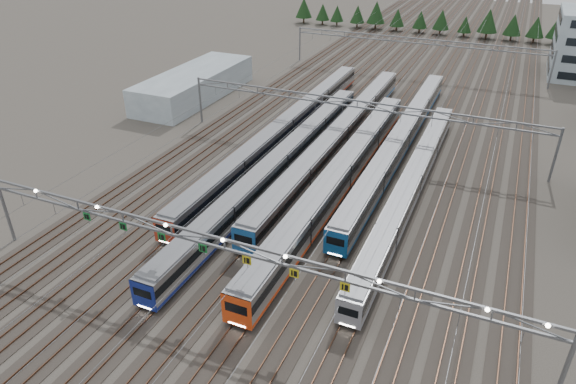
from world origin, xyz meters
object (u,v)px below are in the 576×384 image
at_px(train_b, 279,164).
at_px(west_shed, 195,84).
at_px(train_e, 401,139).
at_px(train_f, 411,184).
at_px(train_c, 339,136).
at_px(train_d, 340,176).
at_px(train_a, 285,128).
at_px(gantry_near, 223,247).
at_px(gantry_mid, 357,110).
at_px(gantry_far, 416,45).

xyz_separation_m(train_b, west_shed, (-29.60, 24.83, 0.56)).
bearing_deg(train_e, train_f, -71.97).
distance_m(train_c, west_shed, 36.22).
distance_m(train_d, west_shed, 46.07).
height_order(train_a, west_shed, west_shed).
distance_m(train_e, west_shed, 44.08).
height_order(train_d, gantry_near, gantry_near).
xyz_separation_m(train_f, gantry_mid, (-11.25, 11.94, 4.49)).
bearing_deg(gantry_near, train_a, 106.15).
bearing_deg(gantry_far, train_e, -81.10).
xyz_separation_m(train_a, gantry_far, (11.25, 46.44, 4.33)).
bearing_deg(train_f, train_b, -174.26).
distance_m(train_e, train_f, 14.54).
height_order(train_b, train_c, train_c).
distance_m(train_a, train_f, 24.83).
relative_size(train_a, gantry_far, 1.17).
bearing_deg(train_d, gantry_far, 92.18).
bearing_deg(train_b, gantry_far, 83.45).
distance_m(train_b, train_f, 18.09).
bearing_deg(train_f, gantry_mid, 133.31).
xyz_separation_m(train_f, gantry_near, (-11.30, -28.18, 5.19)).
bearing_deg(train_b, west_shed, 140.01).
xyz_separation_m(train_b, gantry_far, (6.75, 58.74, 4.37)).
bearing_deg(train_b, gantry_mid, 63.84).
bearing_deg(west_shed, train_b, -39.99).
distance_m(train_b, gantry_far, 59.29).
bearing_deg(train_c, train_e, 18.40).
height_order(gantry_near, gantry_mid, gantry_near).
distance_m(train_c, gantry_near, 39.39).
height_order(train_d, train_e, train_d).
distance_m(train_c, gantry_mid, 4.94).
bearing_deg(train_a, train_b, -69.92).
bearing_deg(train_c, gantry_mid, 26.22).
xyz_separation_m(train_f, west_shed, (-47.60, 23.02, 0.69)).
distance_m(train_b, west_shed, 38.64).
xyz_separation_m(gantry_near, west_shed, (-36.31, 51.20, -4.51)).
distance_m(gantry_near, west_shed, 62.93).
height_order(train_d, west_shed, west_shed).
distance_m(train_d, train_e, 16.57).
bearing_deg(train_d, train_c, 109.16).
relative_size(train_f, gantry_near, 0.95).
xyz_separation_m(train_d, west_shed, (-38.60, 25.14, 0.37)).
height_order(train_a, train_b, train_a).
distance_m(train_f, gantry_mid, 17.01).
bearing_deg(west_shed, gantry_far, 43.01).
relative_size(train_b, gantry_far, 1.07).
xyz_separation_m(train_a, gantry_mid, (11.25, 1.44, 4.33)).
bearing_deg(train_a, west_shed, 153.49).
bearing_deg(train_e, gantry_near, -99.19).
height_order(train_a, gantry_far, gantry_far).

